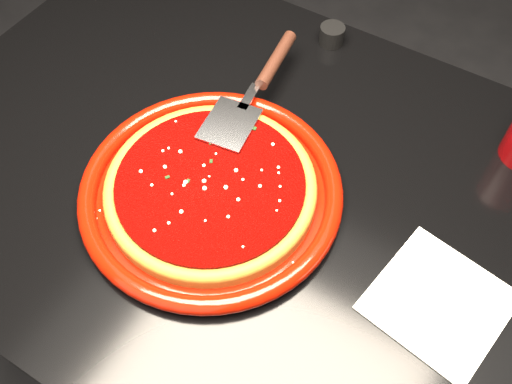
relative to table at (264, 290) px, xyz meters
The scene contains 11 objects.
floor 0.38m from the table, ahead, with size 4.00×4.00×0.01m, color black.
table is the anchor object (origin of this frame).
plate 0.40m from the table, 135.97° to the right, with size 0.39×0.39×0.03m, color #740A02.
pizza_crust 0.40m from the table, 135.97° to the right, with size 0.31×0.31×0.02m, color brown.
pizza_crust_rim 0.41m from the table, 135.97° to the right, with size 0.31×0.31×0.02m, color brown.
pizza_sauce 0.42m from the table, 135.97° to the right, with size 0.28×0.28×0.01m, color #600301.
parmesan_dusting 0.42m from the table, 135.97° to the right, with size 0.27×0.27×0.01m, color beige, non-canonical shape.
basil_flecks 0.42m from the table, 135.97° to the right, with size 0.25×0.25×0.00m, color black, non-canonical shape.
pizza_server 0.45m from the table, 127.71° to the left, with size 0.09×0.32×0.02m, color silver, non-canonical shape.
napkin_a 0.48m from the table, ahead, with size 0.16×0.16×0.00m, color white.
ramekin 0.52m from the table, 101.00° to the left, with size 0.05×0.05×0.03m, color black.
Camera 1 is at (0.25, -0.43, 1.46)m, focal length 40.00 mm.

